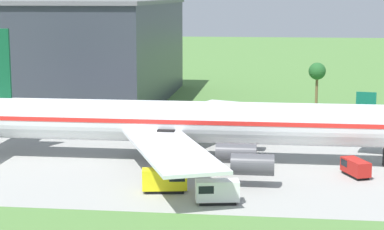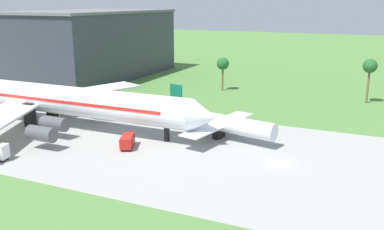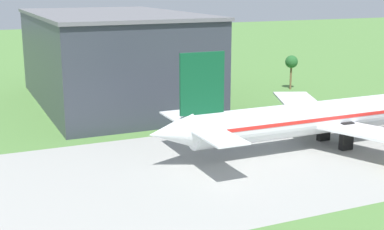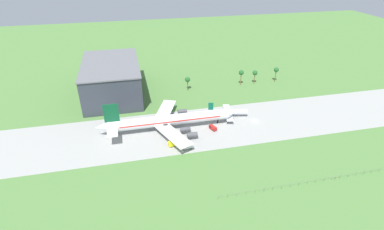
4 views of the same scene
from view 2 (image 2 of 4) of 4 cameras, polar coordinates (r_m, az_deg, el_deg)
ground_plane at (r=71.72m, az=11.57°, el=-6.38°), size 600.00×600.00×0.00m
taxiway_strip at (r=71.71m, az=11.57°, el=-6.38°), size 320.00×44.00×0.02m
jet_airliner at (r=96.09m, az=-18.78°, el=2.12°), size 77.53×54.42×18.93m
regional_aircraft at (r=82.49m, az=3.56°, el=-1.00°), size 23.36×21.20×9.38m
baggage_tug at (r=78.26m, az=-8.60°, el=-3.45°), size 3.73×5.28×2.29m
terminal_building at (r=154.70m, az=-13.58°, el=9.22°), size 36.72×61.20×22.65m
palm_tree_row at (r=118.75m, az=22.46°, el=5.59°), size 71.12×3.60×11.52m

